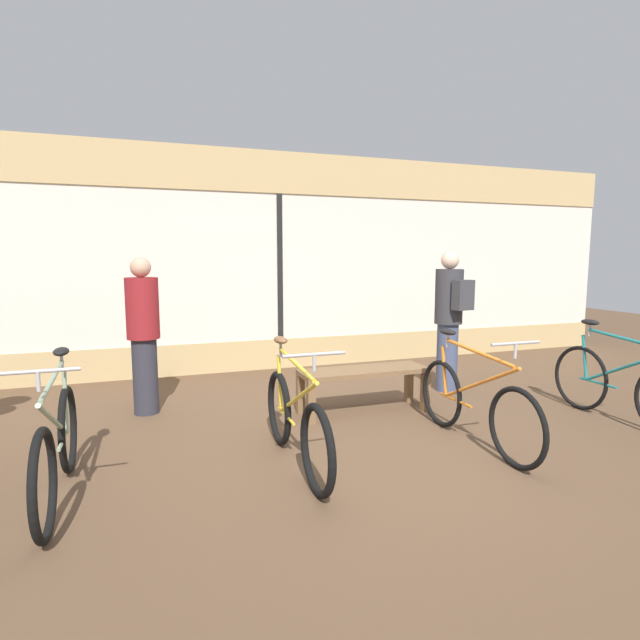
{
  "coord_description": "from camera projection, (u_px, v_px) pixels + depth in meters",
  "views": [
    {
      "loc": [
        -1.91,
        -3.75,
        1.67
      ],
      "look_at": [
        0.0,
        1.67,
        0.95
      ],
      "focal_mm": 28.0,
      "sensor_mm": 36.0,
      "label": 1
    }
  ],
  "objects": [
    {
      "name": "ground_plane",
      "position": [
        383.0,
        450.0,
        4.35
      ],
      "size": [
        24.0,
        24.0,
        0.0
      ],
      "primitive_type": "plane",
      "color": "brown"
    },
    {
      "name": "shop_back_wall",
      "position": [
        279.0,
        260.0,
        7.41
      ],
      "size": [
        12.0,
        0.08,
        3.2
      ],
      "color": "tan",
      "rests_on": "ground_plane"
    },
    {
      "name": "bicycle_far_left",
      "position": [
        57.0,
        447.0,
        3.43
      ],
      "size": [
        0.46,
        1.7,
        1.02
      ],
      "color": "black",
      "rests_on": "ground_plane"
    },
    {
      "name": "bicycle_left",
      "position": [
        295.0,
        421.0,
        4.0
      ],
      "size": [
        0.46,
        1.71,
        1.01
      ],
      "color": "black",
      "rests_on": "ground_plane"
    },
    {
      "name": "bicycle_right",
      "position": [
        474.0,
        403.0,
        4.46
      ],
      "size": [
        0.46,
        1.73,
        1.01
      ],
      "color": "black",
      "rests_on": "ground_plane"
    },
    {
      "name": "bicycle_far_right",
      "position": [
        620.0,
        384.0,
        5.04
      ],
      "size": [
        0.46,
        1.71,
        1.03
      ],
      "color": "black",
      "rests_on": "ground_plane"
    },
    {
      "name": "display_bench",
      "position": [
        364.0,
        377.0,
        5.39
      ],
      "size": [
        1.4,
        0.44,
        0.48
      ],
      "color": "brown",
      "rests_on": "ground_plane"
    },
    {
      "name": "customer_near_rack",
      "position": [
        143.0,
        330.0,
        5.31
      ],
      "size": [
        0.36,
        0.49,
        1.67
      ],
      "color": "#2D2D38",
      "rests_on": "ground_plane"
    },
    {
      "name": "customer_by_window",
      "position": [
        449.0,
        316.0,
        6.19
      ],
      "size": [
        0.39,
        0.52,
        1.75
      ],
      "color": "#424C6B",
      "rests_on": "ground_plane"
    }
  ]
}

